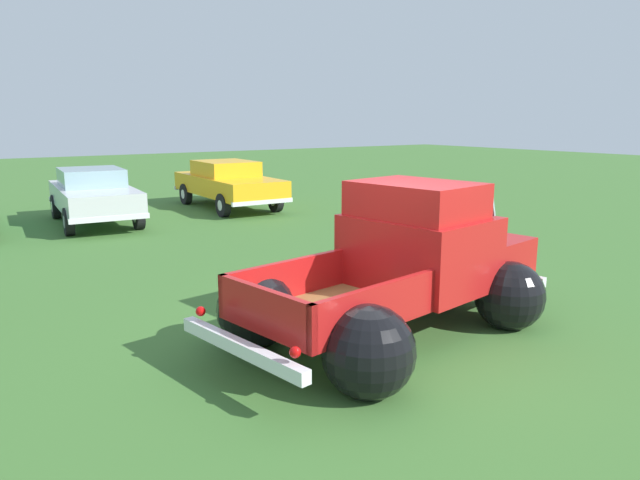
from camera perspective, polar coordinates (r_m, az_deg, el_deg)
The scene contains 4 objects.
ground_plane at distance 7.63m, azimuth 6.32°, elevation -9.19°, with size 80.00×80.00×0.00m, color #3D6B2D.
vintage_pickup_truck at distance 7.69m, azimuth 8.33°, elevation -3.15°, with size 4.85×3.31×1.96m.
show_car_1 at distance 16.47m, azimuth -21.13°, elevation 4.21°, with size 2.17×4.53×1.43m.
show_car_2 at distance 18.31m, azimuth -8.93°, elevation 5.55°, with size 1.99×4.70×1.43m.
Camera 1 is at (-4.70, -5.37, 2.72)m, focal length 32.98 mm.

